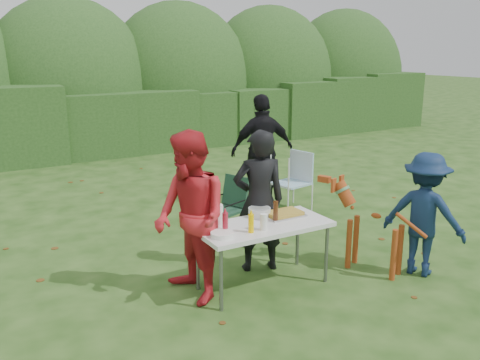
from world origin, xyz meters
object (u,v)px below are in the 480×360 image
lawn_chair (291,181)px  ketchup_bottle (225,223)px  person_cook (259,201)px  person_red_jacket (191,218)px  camping_chair (227,206)px  paper_towel_roll (217,216)px  beer_bottle (276,212)px  person_black_puffy (262,150)px  mustard_bottle (251,223)px  child (424,214)px  folding_table (263,229)px  dog (375,229)px

lawn_chair → ketchup_bottle: lawn_chair is taller
person_cook → ketchup_bottle: bearing=49.9°
person_red_jacket → camping_chair: person_red_jacket is taller
ketchup_bottle → paper_towel_roll: bearing=90.2°
lawn_chair → beer_bottle: beer_bottle is taller
person_cook → person_black_puffy: person_black_puffy is taller
camping_chair → mustard_bottle: mustard_bottle is taller
child → folding_table: bearing=43.2°
lawn_chair → paper_towel_roll: paper_towel_roll is taller
folding_table → beer_bottle: bearing=-0.9°
child → beer_bottle: 1.79m
paper_towel_roll → beer_bottle: bearing=-12.5°
dog → mustard_bottle: 1.66m
lawn_chair → ketchup_bottle: (-2.43, -2.23, 0.37)m
folding_table → dog: 1.42m
person_red_jacket → lawn_chair: 3.47m
folding_table → child: bearing=-19.5°
camping_chair → dog: bearing=95.0°
folding_table → beer_bottle: (0.16, -0.00, 0.17)m
camping_chair → lawn_chair: (1.50, 0.53, 0.06)m
mustard_bottle → beer_bottle: beer_bottle is taller
person_black_puffy → dog: (-0.30, -3.00, -0.41)m
person_cook → person_red_jacket: person_red_jacket is taller
person_cook → ketchup_bottle: size_ratio=7.83×
person_red_jacket → dog: person_red_jacket is taller
person_black_puffy → ketchup_bottle: 3.47m
dog → ketchup_bottle: dog is taller
lawn_chair → mustard_bottle: lawn_chair is taller
camping_chair → lawn_chair: size_ratio=0.87×
mustard_bottle → folding_table: bearing=31.8°
child → ketchup_bottle: size_ratio=6.70×
dog → lawn_chair: 2.59m
mustard_bottle → person_red_jacket: bearing=153.2°
person_red_jacket → camping_chair: (1.25, 1.54, -0.49)m
dog → camping_chair: size_ratio=1.34×
dog → lawn_chair: size_ratio=1.16×
mustard_bottle → camping_chair: bearing=69.3°
folding_table → child: 1.93m
paper_towel_roll → person_cook: bearing=21.7°
camping_chair → ketchup_bottle: size_ratio=3.83×
camping_chair → lawn_chair: lawn_chair is taller
dog → lawn_chair: bearing=-35.5°
child → camping_chair: (-1.39, 2.31, -0.32)m
beer_bottle → paper_towel_roll: (-0.65, 0.14, 0.01)m
person_black_puffy → mustard_bottle: (-1.92, -2.83, -0.11)m
mustard_bottle → ketchup_bottle: 0.27m
dog → ketchup_bottle: (-1.87, 0.30, 0.32)m
person_cook → mustard_bottle: 0.74m
beer_bottle → paper_towel_roll: 0.67m
child → person_black_puffy: bearing=-24.6°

